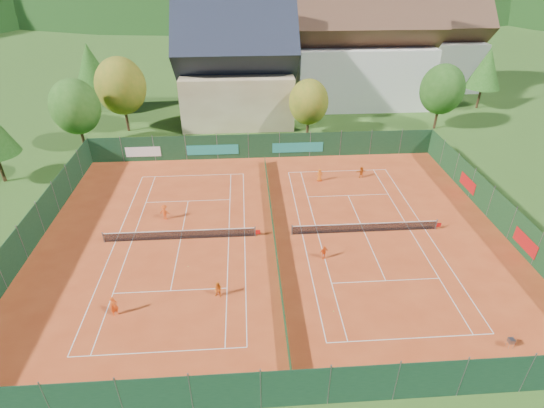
{
  "coord_description": "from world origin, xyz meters",
  "views": [
    {
      "loc": [
        -2.17,
        -29.96,
        21.44
      ],
      "look_at": [
        0.0,
        2.0,
        2.0
      ],
      "focal_mm": 28.0,
      "sensor_mm": 36.0,
      "label": 1
    }
  ],
  "objects_px": {
    "player_left_mid": "(218,290)",
    "player_right_far_a": "(320,175)",
    "hotel_block_a": "(361,55)",
    "player_left_near": "(114,306)",
    "player_left_far": "(165,212)",
    "chalet": "(237,72)",
    "ball_hopper": "(511,341)",
    "player_right_near": "(324,252)",
    "hotel_block_b": "(430,48)",
    "player_right_far_b": "(361,172)"
  },
  "relations": [
    {
      "from": "player_left_near",
      "to": "player_left_far",
      "type": "distance_m",
      "value": 11.94
    },
    {
      "from": "player_left_mid",
      "to": "player_right_far_b",
      "type": "bearing_deg",
      "value": 72.55
    },
    {
      "from": "hotel_block_a",
      "to": "player_left_far",
      "type": "distance_m",
      "value": 42.13
    },
    {
      "from": "hotel_block_b",
      "to": "player_right_far_b",
      "type": "xyz_separation_m",
      "value": [
        -19.75,
        -33.77,
        -5.98
      ]
    },
    {
      "from": "ball_hopper",
      "to": "player_left_far",
      "type": "xyz_separation_m",
      "value": [
        -23.62,
        16.26,
        0.2
      ]
    },
    {
      "from": "chalet",
      "to": "hotel_block_b",
      "type": "relative_size",
      "value": 0.94
    },
    {
      "from": "player_right_far_a",
      "to": "player_right_far_b",
      "type": "distance_m",
      "value": 4.69
    },
    {
      "from": "player_left_mid",
      "to": "player_right_near",
      "type": "height_order",
      "value": "player_left_mid"
    },
    {
      "from": "chalet",
      "to": "player_right_near",
      "type": "relative_size",
      "value": 12.9
    },
    {
      "from": "player_right_far_b",
      "to": "chalet",
      "type": "bearing_deg",
      "value": -67.98
    },
    {
      "from": "player_right_near",
      "to": "player_left_mid",
      "type": "bearing_deg",
      "value": -179.74
    },
    {
      "from": "hotel_block_a",
      "to": "ball_hopper",
      "type": "bearing_deg",
      "value": -92.48
    },
    {
      "from": "ball_hopper",
      "to": "player_right_near",
      "type": "relative_size",
      "value": 0.64
    },
    {
      "from": "player_right_near",
      "to": "player_right_far_a",
      "type": "bearing_deg",
      "value": 57.45
    },
    {
      "from": "hotel_block_a",
      "to": "player_left_near",
      "type": "bearing_deg",
      "value": -121.59
    },
    {
      "from": "hotel_block_a",
      "to": "ball_hopper",
      "type": "distance_m",
      "value": 49.47
    },
    {
      "from": "player_left_mid",
      "to": "player_right_far_a",
      "type": "height_order",
      "value": "player_right_far_a"
    },
    {
      "from": "player_left_far",
      "to": "player_right_far_a",
      "type": "xyz_separation_m",
      "value": [
        15.34,
        6.39,
        -0.04
      ]
    },
    {
      "from": "player_left_near",
      "to": "player_left_mid",
      "type": "xyz_separation_m",
      "value": [
        6.92,
        1.27,
        -0.12
      ]
    },
    {
      "from": "player_left_far",
      "to": "player_right_near",
      "type": "xyz_separation_m",
      "value": [
        13.53,
        -6.73,
        -0.12
      ]
    },
    {
      "from": "player_right_far_a",
      "to": "player_right_near",
      "type": "bearing_deg",
      "value": 81.33
    },
    {
      "from": "ball_hopper",
      "to": "player_right_far_b",
      "type": "xyz_separation_m",
      "value": [
        -3.63,
        23.18,
        0.08
      ]
    },
    {
      "from": "player_left_far",
      "to": "hotel_block_b",
      "type": "bearing_deg",
      "value": -118.83
    },
    {
      "from": "player_left_near",
      "to": "hotel_block_a",
      "type": "bearing_deg",
      "value": 18.3
    },
    {
      "from": "chalet",
      "to": "player_left_near",
      "type": "xyz_separation_m",
      "value": [
        -8.37,
        -38.51,
        -5.85
      ]
    },
    {
      "from": "ball_hopper",
      "to": "chalet",
      "type": "bearing_deg",
      "value": 111.45
    },
    {
      "from": "player_left_near",
      "to": "player_left_mid",
      "type": "bearing_deg",
      "value": -29.72
    },
    {
      "from": "chalet",
      "to": "player_right_far_b",
      "type": "bearing_deg",
      "value": -56.17
    },
    {
      "from": "player_left_near",
      "to": "player_right_far_a",
      "type": "distance_m",
      "value": 24.89
    },
    {
      "from": "chalet",
      "to": "hotel_block_b",
      "type": "xyz_separation_m",
      "value": [
        33.0,
        14.0,
        -0.01
      ]
    },
    {
      "from": "player_left_mid",
      "to": "player_right_near",
      "type": "bearing_deg",
      "value": 47.57
    },
    {
      "from": "player_left_near",
      "to": "player_right_near",
      "type": "distance_m",
      "value": 15.99
    },
    {
      "from": "hotel_block_a",
      "to": "player_right_far_b",
      "type": "distance_m",
      "value": 27.25
    },
    {
      "from": "player_right_far_b",
      "to": "player_right_near",
      "type": "bearing_deg",
      "value": 52.82
    },
    {
      "from": "hotel_block_a",
      "to": "ball_hopper",
      "type": "relative_size",
      "value": 27.0
    },
    {
      "from": "hotel_block_a",
      "to": "player_left_mid",
      "type": "relative_size",
      "value": 16.61
    },
    {
      "from": "hotel_block_b",
      "to": "player_right_far_b",
      "type": "distance_m",
      "value": 39.58
    },
    {
      "from": "hotel_block_a",
      "to": "chalet",
      "type": "bearing_deg",
      "value": -162.47
    },
    {
      "from": "chalet",
      "to": "ball_hopper",
      "type": "xyz_separation_m",
      "value": [
        16.88,
        -42.95,
        -6.07
      ]
    },
    {
      "from": "player_left_mid",
      "to": "player_right_near",
      "type": "xyz_separation_m",
      "value": [
        8.23,
        3.83,
        -0.02
      ]
    },
    {
      "from": "hotel_block_b",
      "to": "player_right_far_b",
      "type": "height_order",
      "value": "hotel_block_b"
    },
    {
      "from": "player_left_far",
      "to": "player_right_far_a",
      "type": "distance_m",
      "value": 16.61
    },
    {
      "from": "player_left_mid",
      "to": "player_right_far_b",
      "type": "xyz_separation_m",
      "value": [
        14.7,
        17.47,
        -0.01
      ]
    },
    {
      "from": "hotel_block_a",
      "to": "hotel_block_b",
      "type": "xyz_separation_m",
      "value": [
        14.0,
        8.0,
        -0.76
      ]
    },
    {
      "from": "player_left_far",
      "to": "player_left_near",
      "type": "bearing_deg",
      "value": 97.66
    },
    {
      "from": "player_left_mid",
      "to": "player_right_near",
      "type": "relative_size",
      "value": 1.04
    },
    {
      "from": "player_left_mid",
      "to": "player_right_far_b",
      "type": "height_order",
      "value": "player_left_mid"
    },
    {
      "from": "player_left_mid",
      "to": "player_right_far_a",
      "type": "relative_size",
      "value": 0.91
    },
    {
      "from": "chalet",
      "to": "hotel_block_a",
      "type": "xyz_separation_m",
      "value": [
        19.0,
        6.0,
        0.76
      ]
    },
    {
      "from": "player_left_mid",
      "to": "player_right_far_a",
      "type": "bearing_deg",
      "value": 81.97
    }
  ]
}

